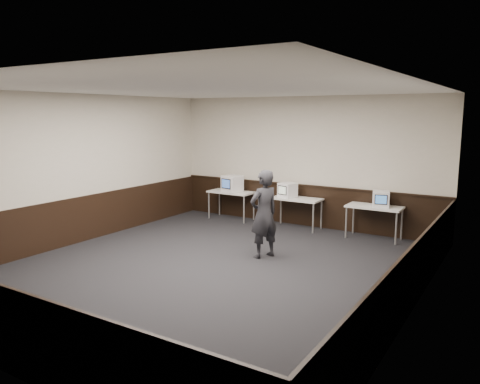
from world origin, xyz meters
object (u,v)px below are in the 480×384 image
desk_center (297,201)px  desk_right (374,209)px  desk_left (231,194)px  emac_left (232,184)px  emac_right (381,199)px  person (264,214)px  emac_center (287,190)px

desk_center → desk_right: (1.90, 0.00, 0.00)m
desk_left → emac_left: 0.30m
emac_right → desk_right: bearing=155.4°
emac_right → person: person is taller
desk_center → emac_center: bearing=-171.6°
emac_left → person: person is taller
desk_left → emac_left: bearing=-36.8°
desk_center → person: bearing=-79.5°
person → emac_center: bearing=-140.0°
desk_left → emac_center: (1.67, -0.03, 0.25)m
emac_left → emac_right: (3.88, 0.03, -0.04)m
desk_center → emac_left: size_ratio=2.26×
desk_right → desk_left: bearing=180.0°
emac_left → desk_center: bearing=13.2°
emac_left → person: size_ratio=0.31×
desk_center → emac_left: (-1.84, -0.05, 0.29)m
person → desk_left: bearing=-112.2°
emac_center → emac_right: (2.27, 0.01, -0.00)m
desk_right → emac_right: (0.14, -0.02, 0.25)m
emac_center → person: person is taller
desk_left → person: size_ratio=0.70×
desk_center → desk_right: size_ratio=1.00×
emac_left → emac_center: size_ratio=1.15×
emac_center → emac_right: bearing=16.0°
desk_left → person: 3.42m
desk_left → emac_right: emac_right is taller
emac_left → emac_center: bearing=12.2°
desk_center → desk_right: 1.90m
desk_left → emac_right: bearing=-0.3°
desk_left → desk_right: bearing=0.0°
desk_center → emac_right: size_ratio=2.64×
emac_right → desk_left: bearing=163.9°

